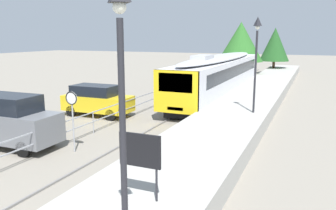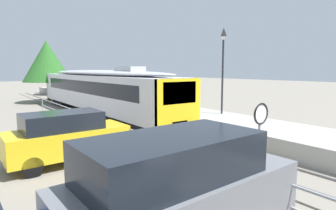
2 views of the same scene
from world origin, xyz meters
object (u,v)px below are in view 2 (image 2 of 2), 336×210
object	(u,v)px
speed_limit_sign	(260,127)
platform_lamp_mid_platform	(223,54)
commuter_train	(99,89)
parked_suv_yellow	(67,136)
parked_van_grey	(181,195)

from	to	relation	value
speed_limit_sign	platform_lamp_mid_platform	bearing A→B (deg)	48.12
commuter_train	parked_suv_yellow	xyz separation A→B (m)	(-5.65, -9.96, -1.09)
commuter_train	speed_limit_sign	xyz separation A→B (m)	(-2.38, -16.54, -0.02)
commuter_train	parked_suv_yellow	bearing A→B (deg)	-119.58
parked_van_grey	platform_lamp_mid_platform	bearing A→B (deg)	38.92
commuter_train	speed_limit_sign	bearing A→B (deg)	-98.18
commuter_train	parked_van_grey	distance (m)	18.06
speed_limit_sign	commuter_train	bearing A→B (deg)	81.82
parked_van_grey	parked_suv_yellow	distance (m)	7.17
speed_limit_sign	parked_suv_yellow	xyz separation A→B (m)	(-3.28, 6.58, -1.06)
parked_suv_yellow	commuter_train	bearing A→B (deg)	60.42
commuter_train	parked_van_grey	bearing A→B (deg)	-108.34
speed_limit_sign	parked_suv_yellow	bearing A→B (deg)	116.49
parked_van_grey	speed_limit_sign	bearing A→B (deg)	10.07
platform_lamp_mid_platform	parked_van_grey	distance (m)	13.35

